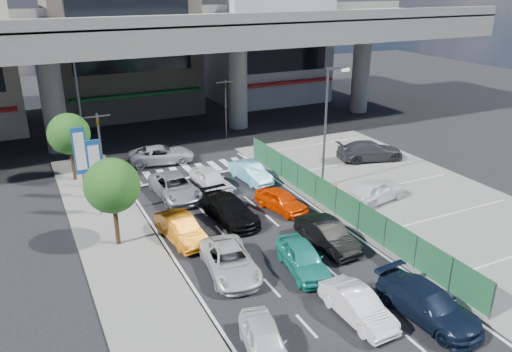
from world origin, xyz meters
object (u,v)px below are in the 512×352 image
traffic_light_left (99,133)px  parked_sedan_white (375,190)px  sedan_white_mid_left (230,261)px  hatch_black_mid_right (327,234)px  taxi_orange_right (281,200)px  sedan_black_mid (230,209)px  van_white_back_left (265,341)px  taxi_orange_left (181,229)px  tree_near (112,186)px  traffic_cone (336,187)px  taxi_teal_mid (303,258)px  crossing_wagon_silver (162,155)px  signboard_near (95,168)px  street_lamp_right (328,118)px  street_lamp_left (81,101)px  traffic_light_right (225,95)px  parked_sedan_dgrey (370,151)px  kei_truck_front_right (250,172)px  signboard_far (80,153)px  minivan_navy_back (428,304)px  tree_far (69,134)px  hatch_white_back_mid (358,306)px  sedan_white_front_mid (211,179)px  wagon_silver_front_left (175,187)px

traffic_light_left → parked_sedan_white: 17.82m
sedan_white_mid_left → hatch_black_mid_right: 5.57m
taxi_orange_right → sedan_black_mid: bearing=164.4°
van_white_back_left → taxi_orange_left: taxi_orange_left is taller
tree_near → van_white_back_left: bearing=-73.6°
taxi_orange_left → traffic_cone: 11.36m
taxi_teal_mid → crossing_wagon_silver: taxi_teal_mid is taller
signboard_near → taxi_teal_mid: bearing=-53.7°
street_lamp_right → taxi_orange_right: size_ratio=2.17×
street_lamp_right → sedan_black_mid: 8.95m
street_lamp_left → van_white_back_left: size_ratio=2.24×
traffic_light_right → van_white_back_left: bearing=-110.0°
taxi_orange_right → parked_sedan_dgrey: size_ratio=0.72×
hatch_black_mid_right → crossing_wagon_silver: hatch_black_mid_right is taller
kei_truck_front_right → parked_sedan_white: (5.38, -6.70, 0.17)m
street_lamp_left → taxi_orange_left: 15.66m
signboard_far → minivan_navy_back: (10.73, -18.71, -2.37)m
tree_far → parked_sedan_white: (16.33, -12.02, -2.57)m
hatch_white_back_mid → sedan_white_mid_left: sedan_white_mid_left is taller
traffic_light_right → sedan_white_mid_left: bearing=-112.5°
tree_near → taxi_teal_mid: 10.13m
street_lamp_left → taxi_teal_mid: (6.73, -20.37, -4.08)m
kei_truck_front_right → taxi_orange_left: bearing=-145.3°
hatch_white_back_mid → kei_truck_front_right: size_ratio=0.96×
traffic_light_left → parked_sedan_dgrey: traffic_light_left is taller
traffic_cone → sedan_white_front_mid: bearing=150.0°
signboard_far → hatch_white_back_mid: bearing=-65.1°
traffic_light_right → street_lamp_right: size_ratio=0.65×
tree_near → kei_truck_front_right: 11.71m
traffic_light_right → hatch_white_back_mid: (-4.98, -25.48, -3.31)m
street_lamp_right → tree_near: (-14.17, -2.00, -1.38)m
sedan_white_front_mid → tree_far: bearing=139.6°
minivan_navy_back → taxi_teal_mid: (-2.73, 5.35, -0.00)m
traffic_cone → tree_far: bearing=147.7°
street_lamp_right → hatch_white_back_mid: size_ratio=2.10×
street_lamp_right → kei_truck_front_right: size_ratio=2.02×
tree_far → minivan_navy_back: size_ratio=1.01×
hatch_white_back_mid → kei_truck_front_right: (2.63, 15.66, 0.03)m
hatch_white_back_mid → parked_sedan_white: (8.01, 8.96, 0.19)m
hatch_black_mid_right → parked_sedan_white: 6.67m
signboard_near → hatch_black_mid_right: (9.97, -8.89, -2.37)m
sedan_white_mid_left → crossing_wagon_silver: size_ratio=0.95×
tree_near → traffic_cone: bearing=3.6°
taxi_orange_left → sedan_white_mid_left: bearing=-82.5°
street_lamp_right → taxi_orange_left: (-11.04, -2.92, -4.09)m
van_white_back_left → wagon_silver_front_left: wagon_silver_front_left is taller
kei_truck_front_right → crossing_wagon_silver: (-4.50, 6.21, 0.03)m
sedan_white_mid_left → parked_sedan_white: 11.86m
tree_near → traffic_cone: size_ratio=7.67×
traffic_light_left → sedan_white_mid_left: size_ratio=1.13×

